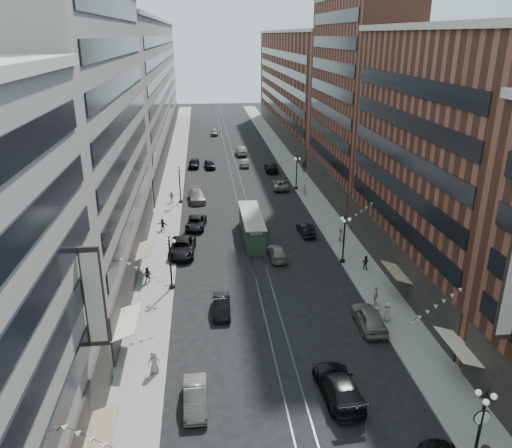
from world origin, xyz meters
name	(u,v)px	position (x,y,z in m)	size (l,w,h in m)	color
ground	(240,192)	(0.00, 60.00, 0.00)	(220.00, 220.00, 0.00)	black
sidewalk_west	(173,177)	(-11.00, 70.00, 0.07)	(4.00, 180.00, 0.15)	gray
sidewalk_east	(296,173)	(11.00, 70.00, 0.07)	(4.00, 180.00, 0.15)	gray
rail_west	(231,175)	(-0.70, 70.00, 0.01)	(0.12, 180.00, 0.02)	#2D2D33
rail_east	(239,175)	(0.70, 70.00, 0.01)	(0.12, 180.00, 0.02)	#2D2D33
building_west_mid	(85,141)	(-17.00, 33.00, 14.00)	(8.00, 36.00, 28.00)	gray
building_west_far	(147,87)	(-17.00, 96.00, 13.00)	(8.00, 90.00, 26.00)	gray
building_east_mid	(440,164)	(17.00, 28.00, 12.00)	(8.00, 30.00, 24.00)	brown
building_east_tower	(360,54)	(17.00, 56.00, 21.00)	(8.00, 26.00, 42.00)	brown
building_east_far	(295,86)	(17.00, 105.00, 12.00)	(8.00, 72.00, 24.00)	brown
lamppost_sw_far	(170,261)	(-9.20, 28.00, 3.10)	(1.03, 1.14, 5.52)	black
lamppost_sw_mid	(180,183)	(-9.20, 55.00, 3.10)	(1.03, 1.14, 5.52)	black
lamppost_se_near	(480,425)	(9.20, 4.00, 3.22)	(1.08, 1.14, 5.52)	black
lamppost_se_far	(344,237)	(9.20, 32.00, 3.10)	(1.03, 1.14, 5.52)	black
lamppost_se_mid	(297,171)	(9.20, 60.00, 3.10)	(1.03, 1.14, 5.52)	black
streetcar	(252,227)	(0.00, 40.39, 1.41)	(2.45, 11.06, 3.06)	#273D29
car_1	(195,397)	(-6.80, 11.01, 0.73)	(1.55, 4.45, 1.47)	#615F57
car_2	(182,247)	(-8.40, 36.33, 0.85)	(2.82, 6.12, 1.70)	black
car_4	(369,318)	(8.02, 19.30, 0.89)	(2.10, 5.23, 1.78)	slate
car_5	(222,306)	(-4.50, 22.96, 0.72)	(1.53, 4.39, 1.45)	black
car_6	(339,386)	(3.08, 10.89, 0.88)	(2.46, 6.05, 1.76)	black
pedestrian_1	(154,362)	(-9.84, 14.82, 1.05)	(0.88, 0.48, 1.81)	#A7A28B
pedestrian_2	(148,275)	(-11.66, 29.47, 0.97)	(0.79, 0.44, 1.63)	black
pedestrian_4	(376,296)	(9.70, 22.61, 1.10)	(1.11, 0.50, 1.89)	#BDB69D
car_7	(196,223)	(-6.89, 44.49, 0.71)	(2.37, 5.14, 1.43)	black
car_8	(197,196)	(-6.80, 55.95, 0.84)	(2.36, 5.79, 1.68)	#67635B
car_9	(194,163)	(-7.40, 76.51, 0.83)	(1.95, 4.85, 1.65)	black
car_10	(306,229)	(6.89, 40.69, 0.71)	(1.49, 4.28, 1.41)	black
car_11	(281,184)	(6.80, 60.82, 0.73)	(2.44, 5.28, 1.47)	slate
car_12	(271,167)	(6.80, 71.97, 0.82)	(2.30, 5.67, 1.64)	black
car_13	(210,164)	(-4.43, 75.53, 0.78)	(1.83, 4.56, 1.55)	black
car_14	(241,151)	(2.41, 85.91, 0.88)	(1.87, 5.35, 1.76)	gray
pedestrian_5	(162,225)	(-11.13, 43.89, 0.90)	(1.39, 0.40, 1.50)	black
pedestrian_6	(172,197)	(-10.50, 55.15, 1.00)	(1.00, 0.45, 1.70)	gray
pedestrian_7	(365,262)	(11.11, 30.04, 0.92)	(0.75, 0.41, 1.54)	black
pedestrian_8	(304,190)	(9.82, 56.44, 1.04)	(0.65, 0.43, 1.79)	#A19886
pedestrian_9	(304,167)	(12.50, 70.44, 1.12)	(1.25, 0.52, 1.94)	black
car_extra_0	(214,132)	(-2.55, 108.50, 0.78)	(1.84, 4.57, 1.56)	gray
car_extra_1	(278,253)	(2.28, 34.09, 0.70)	(1.95, 4.80, 1.39)	#67665B
car_extra_2	(245,163)	(2.32, 76.25, 0.71)	(1.50, 4.31, 1.42)	gray
pedestrian_extra_0	(340,235)	(10.45, 37.59, 1.00)	(0.82, 0.45, 1.69)	beige
pedestrian_extra_1	(387,312)	(9.84, 19.89, 1.01)	(0.84, 0.46, 1.71)	#A59C88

